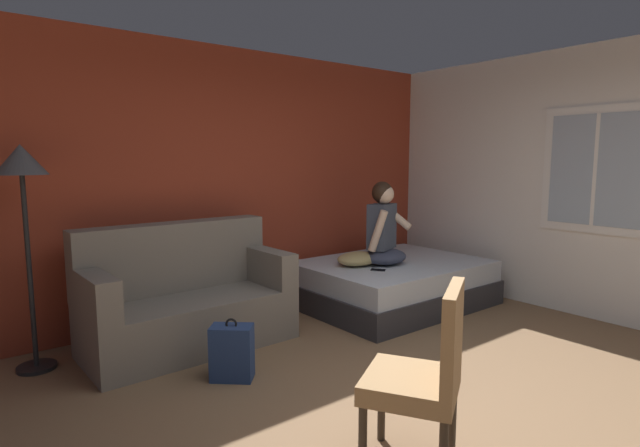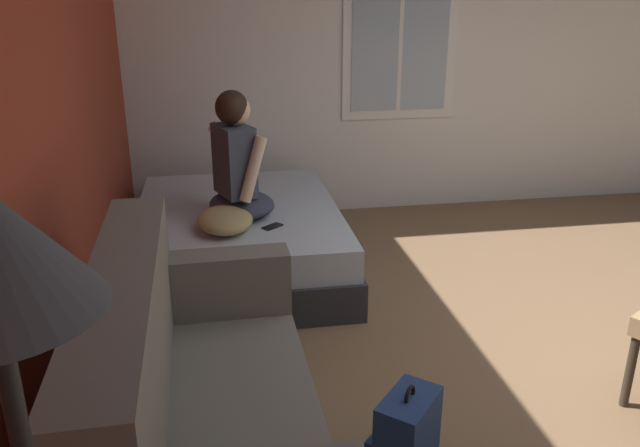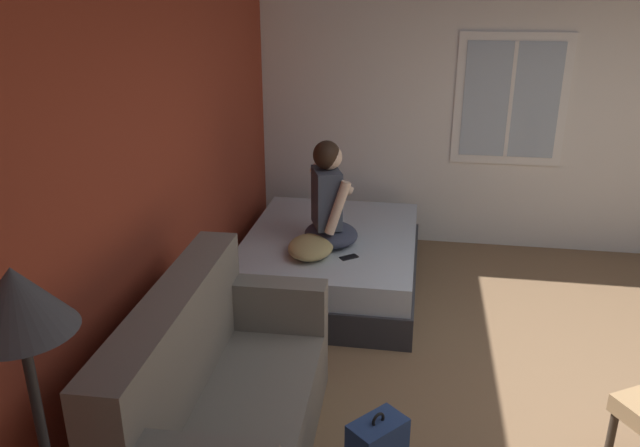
% 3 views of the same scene
% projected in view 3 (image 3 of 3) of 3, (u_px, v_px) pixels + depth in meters
% --- Properties ---
extents(ground_plane, '(40.00, 40.00, 0.00)m').
position_uv_depth(ground_plane, '(607.00, 428.00, 3.77)').
color(ground_plane, brown).
extents(wall_back_accent, '(10.63, 0.16, 2.70)m').
position_uv_depth(wall_back_accent, '(134.00, 191.00, 3.72)').
color(wall_back_accent, '#993823').
rests_on(wall_back_accent, ground).
extents(wall_side_with_window, '(0.19, 7.03, 2.70)m').
position_uv_depth(wall_side_with_window, '(551.00, 114.00, 5.95)').
color(wall_side_with_window, silver).
rests_on(wall_side_with_window, ground).
extents(bed, '(1.96, 1.49, 0.48)m').
position_uv_depth(bed, '(331.00, 261.00, 5.47)').
color(bed, '#2D2D33').
rests_on(bed, ground).
extents(couch, '(1.72, 0.86, 1.04)m').
position_uv_depth(couch, '(220.00, 403.00, 3.36)').
color(couch, slate).
rests_on(couch, ground).
extents(person_seated, '(0.64, 0.59, 0.88)m').
position_uv_depth(person_seated, '(329.00, 203.00, 5.09)').
color(person_seated, '#383D51').
rests_on(person_seated, bed).
extents(throw_pillow, '(0.50, 0.38, 0.14)m').
position_uv_depth(throw_pillow, '(311.00, 247.00, 4.96)').
color(throw_pillow, tan).
rests_on(throw_pillow, bed).
extents(cell_phone, '(0.14, 0.16, 0.01)m').
position_uv_depth(cell_phone, '(349.00, 257.00, 4.94)').
color(cell_phone, black).
rests_on(cell_phone, bed).
extents(floor_lamp, '(0.36, 0.36, 1.70)m').
position_uv_depth(floor_lamp, '(25.00, 344.00, 1.99)').
color(floor_lamp, black).
rests_on(floor_lamp, ground).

